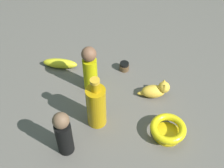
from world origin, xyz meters
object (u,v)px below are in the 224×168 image
Objects in this scene: bottle_tall at (96,106)px; bowl at (168,129)px; person_figure_adult at (64,133)px; person_figure_child at (90,68)px; nail_polish_jar at (124,66)px; cat_figurine at (156,90)px; banana at (60,63)px.

bowl is at bearing -22.49° from bottle_tall.
bottle_tall is (0.13, 0.11, -0.00)m from person_figure_adult.
bowl is 0.62× the size of person_figure_child.
nail_polish_jar is 0.51m from person_figure_adult.
person_figure_child is at bearing -152.48° from nail_polish_jar.
bowl is at bearing -48.91° from person_figure_child.
person_figure_adult is at bearing -112.72° from person_figure_child.
bowl is (0.40, 0.00, -0.07)m from person_figure_adult.
cat_figurine is (0.11, -0.19, 0.02)m from nail_polish_jar.
nail_polish_jar is 0.22m from cat_figurine.
bottle_tall reaches higher than banana.
banana is at bearing 111.03° from bottle_tall.
person_figure_adult reaches higher than bowl.
nail_polish_jar is (0.31, -0.07, -0.00)m from banana.
person_figure_adult reaches higher than banana.
bowl is (0.10, -0.40, 0.02)m from nail_polish_jar.
banana is at bearing 148.26° from cat_figurine.
cat_figurine is at bearing 87.64° from bowl.
person_figure_child is (0.13, 0.31, 0.01)m from person_figure_adult.
bowl is 0.42m from person_figure_child.
bottle_tall reaches higher than bowl.
person_figure_child is at bearing 147.29° from banana.
banana is 0.31m from nail_polish_jar.
banana is at bearing 90.42° from person_figure_adult.
person_figure_child reaches higher than nail_polish_jar.
person_figure_adult is 0.41m from bowl.
person_figure_child is (-0.00, 0.20, 0.01)m from bottle_tall.
banana is 1.19× the size of cat_figurine.
banana is at bearing 130.61° from person_figure_child.
person_figure_adult is at bearing -152.58° from cat_figurine.
bottle_tall is 1.76× the size of cat_figurine.
person_figure_child reaches higher than banana.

